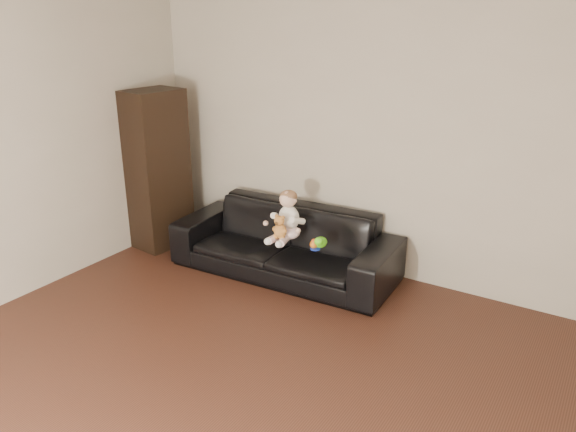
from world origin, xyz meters
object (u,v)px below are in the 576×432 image
Objects in this scene: sofa at (285,242)px; toy_blue_disc at (315,249)px; cabinet at (158,170)px; toy_rattle at (314,244)px; baby at (287,218)px; toy_green at (321,242)px; teddy_bear at (280,227)px.

toy_blue_disc is at bearing -26.08° from sofa.
cabinet is 1.97m from toy_rattle.
toy_green is (0.36, -0.01, -0.16)m from baby.
sofa is 15.57× the size of toy_green.
sofa is 0.48m from toy_rattle.
toy_green is 1.78× the size of toy_rattle.
teddy_bear is (1.62, -0.16, -0.25)m from cabinet.
teddy_bear is (0.11, -0.26, 0.26)m from sofa.
baby is 0.15m from teddy_bear.
baby is 3.36× the size of toy_green.
cabinet is at bearing 179.15° from toy_green.
baby is at bearing -51.30° from sofa.
sofa is at bearing 93.36° from teddy_bear.
teddy_bear is 0.39m from toy_green.
toy_blue_disc is at bearing -19.21° from baby.
baby is at bearing 6.45° from cabinet.
baby is (0.10, -0.12, 0.30)m from sofa.
baby is at bearing 167.57° from toy_blue_disc.
sofa is 1.30× the size of cabinet.
cabinet reaches higher than teddy_bear.
sofa is 0.50m from toy_green.
toy_rattle is at bearing 150.75° from toy_blue_disc.
baby reaches higher than sofa.
toy_rattle is 0.86× the size of toy_blue_disc.
toy_rattle is at bearing -18.06° from baby.
toy_green is at bearing -18.19° from sofa.
cabinet is at bearing 177.27° from toy_blue_disc.
sofa is at bearing 10.82° from cabinet.
teddy_bear reaches higher than toy_blue_disc.
cabinet is 3.57× the size of baby.
toy_rattle is (1.93, -0.08, -0.38)m from cabinet.
cabinet is at bearing 154.18° from teddy_bear.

